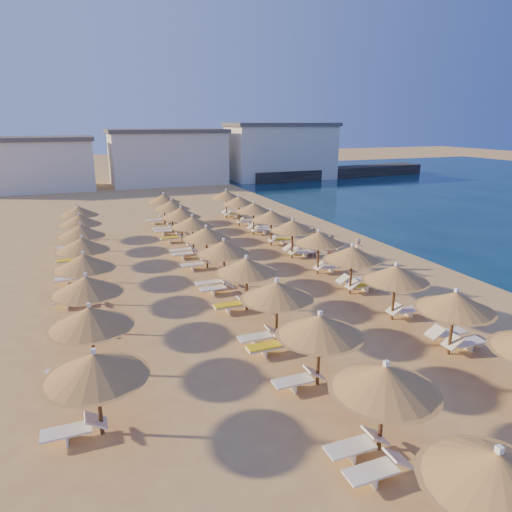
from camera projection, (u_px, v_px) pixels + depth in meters
name	position (u px, v px, depth m)	size (l,w,h in m)	color
ground	(309.00, 301.00, 21.83)	(220.00, 220.00, 0.00)	tan
jetty	(339.00, 172.00, 70.16)	(30.00, 4.00, 1.50)	black
hotel_blocks	(175.00, 156.00, 62.27)	(49.48, 9.15, 8.10)	white
parasol_row_east	(319.00, 238.00, 25.21)	(2.84, 36.07, 2.60)	brown
parasol_row_west	(224.00, 248.00, 23.28)	(2.84, 36.07, 2.60)	brown
parasol_row_inland	(83.00, 253.00, 22.39)	(2.84, 26.10, 2.60)	brown
loungers	(238.00, 277.00, 24.27)	(15.34, 34.69, 0.66)	white
beachgoer_b	(331.00, 250.00, 27.23)	(0.88, 0.69, 1.82)	tan
beachgoer_c	(313.00, 242.00, 28.97)	(1.08, 0.45, 1.85)	tan
beachgoer_a	(357.00, 254.00, 26.48)	(0.65, 0.43, 1.79)	tan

